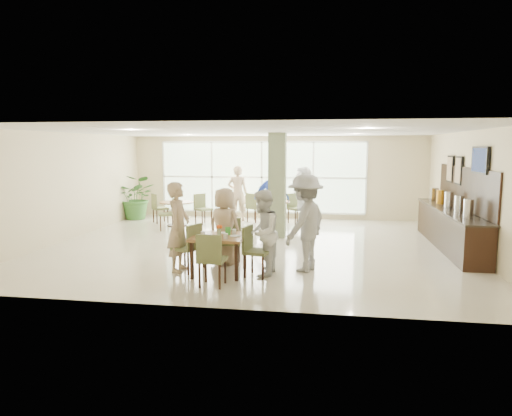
# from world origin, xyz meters

# --- Properties ---
(ground) EXTENTS (10.00, 10.00, 0.00)m
(ground) POSITION_xyz_m (0.00, 0.00, 0.00)
(ground) COLOR beige
(ground) RESTS_ON ground
(room_shell) EXTENTS (10.00, 10.00, 10.00)m
(room_shell) POSITION_xyz_m (0.00, 0.00, 1.70)
(room_shell) COLOR white
(room_shell) RESTS_ON ground
(window_bank) EXTENTS (7.00, 0.04, 7.00)m
(window_bank) POSITION_xyz_m (-0.50, 4.46, 1.40)
(window_bank) COLOR silver
(window_bank) RESTS_ON ground
(column) EXTENTS (0.45, 0.45, 2.80)m
(column) POSITION_xyz_m (0.40, 1.20, 1.40)
(column) COLOR #62714F
(column) RESTS_ON ground
(main_table) EXTENTS (0.99, 0.99, 0.75)m
(main_table) POSITION_xyz_m (-0.28, -2.64, 0.66)
(main_table) COLOR brown
(main_table) RESTS_ON ground
(round_table_left) EXTENTS (1.04, 1.04, 0.75)m
(round_table_left) POSITION_xyz_m (-2.88, 2.47, 0.56)
(round_table_left) COLOR brown
(round_table_left) RESTS_ON ground
(round_table_right) EXTENTS (1.05, 1.05, 0.75)m
(round_table_right) POSITION_xyz_m (0.06, 3.11, 0.56)
(round_table_right) COLOR brown
(round_table_right) RESTS_ON ground
(chairs_main_table) EXTENTS (1.98, 1.96, 0.95)m
(chairs_main_table) POSITION_xyz_m (-0.24, -2.66, 0.47)
(chairs_main_table) COLOR brown
(chairs_main_table) RESTS_ON ground
(chairs_table_left) EXTENTS (2.05, 1.84, 0.95)m
(chairs_table_left) POSITION_xyz_m (-2.88, 2.51, 0.47)
(chairs_table_left) COLOR brown
(chairs_table_left) RESTS_ON ground
(chairs_table_right) EXTENTS (1.98, 1.82, 0.95)m
(chairs_table_right) POSITION_xyz_m (0.08, 3.12, 0.47)
(chairs_table_right) COLOR brown
(chairs_table_right) RESTS_ON ground
(tabletop_clutter) EXTENTS (0.74, 0.70, 0.21)m
(tabletop_clutter) POSITION_xyz_m (-0.23, -2.68, 0.81)
(tabletop_clutter) COLOR white
(tabletop_clutter) RESTS_ON main_table
(buffet_counter) EXTENTS (0.64, 4.70, 1.95)m
(buffet_counter) POSITION_xyz_m (4.70, 0.51, 0.55)
(buffet_counter) COLOR black
(buffet_counter) RESTS_ON ground
(wall_tv) EXTENTS (0.06, 1.00, 0.58)m
(wall_tv) POSITION_xyz_m (4.94, -0.60, 2.15)
(wall_tv) COLOR black
(wall_tv) RESTS_ON ground
(framed_art_a) EXTENTS (0.05, 0.55, 0.70)m
(framed_art_a) POSITION_xyz_m (4.95, 1.00, 1.85)
(framed_art_a) COLOR black
(framed_art_a) RESTS_ON ground
(framed_art_b) EXTENTS (0.05, 0.55, 0.70)m
(framed_art_b) POSITION_xyz_m (4.95, 1.80, 1.85)
(framed_art_b) COLOR black
(framed_art_b) RESTS_ON ground
(potted_plant) EXTENTS (1.39, 1.39, 1.50)m
(potted_plant) POSITION_xyz_m (-4.62, 3.52, 0.75)
(potted_plant) COLOR #316327
(potted_plant) RESTS_ON ground
(teen_left) EXTENTS (0.43, 0.64, 1.76)m
(teen_left) POSITION_xyz_m (-1.12, -2.54, 0.88)
(teen_left) COLOR tan
(teen_left) RESTS_ON ground
(teen_far) EXTENTS (0.88, 0.70, 1.60)m
(teen_far) POSITION_xyz_m (-0.35, -1.88, 0.80)
(teen_far) COLOR tan
(teen_far) RESTS_ON ground
(teen_right) EXTENTS (0.68, 0.84, 1.63)m
(teen_right) POSITION_xyz_m (0.54, -2.60, 0.82)
(teen_right) COLOR white
(teen_right) RESTS_ON ground
(teen_standing) EXTENTS (1.18, 1.42, 1.91)m
(teen_standing) POSITION_xyz_m (1.33, -2.14, 0.96)
(teen_standing) COLOR #A1A1A3
(teen_standing) RESTS_ON ground
(adult_a) EXTENTS (1.17, 0.80, 1.84)m
(adult_a) POSITION_xyz_m (0.12, 2.24, 0.92)
(adult_a) COLOR #466DD3
(adult_a) RESTS_ON ground
(adult_b) EXTENTS (0.94, 1.78, 1.84)m
(adult_b) POSITION_xyz_m (1.00, 3.14, 0.92)
(adult_b) COLOR white
(adult_b) RESTS_ON ground
(adult_standing) EXTENTS (0.69, 0.48, 1.83)m
(adult_standing) POSITION_xyz_m (-1.20, 3.73, 0.91)
(adult_standing) COLOR tan
(adult_standing) RESTS_ON ground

